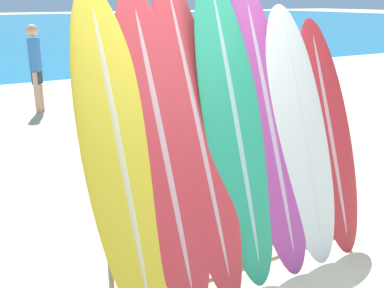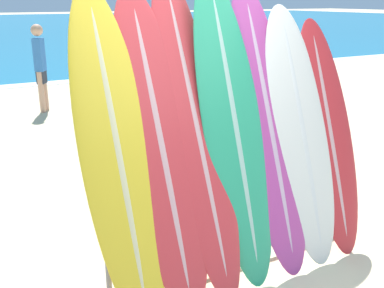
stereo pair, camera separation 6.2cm
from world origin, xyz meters
TOP-DOWN VIEW (x-y plane):
  - surfboard_rack at (0.15, 0.54)m, footprint 2.26×0.04m
  - surfboard_slot_0 at (-0.81, 0.65)m, footprint 0.53×1.04m
  - surfboard_slot_1 at (-0.48, 0.65)m, footprint 0.56×1.07m
  - surfboard_slot_2 at (-0.17, 0.69)m, footprint 0.48×1.17m
  - surfboard_slot_3 at (0.14, 0.64)m, footprint 0.54×0.95m
  - surfboard_slot_4 at (0.49, 0.64)m, footprint 0.55×0.96m
  - surfboard_slot_5 at (0.80, 0.59)m, footprint 0.59×0.86m
  - surfboard_slot_6 at (1.12, 0.58)m, footprint 0.52×0.79m
  - person_mid_beach at (-0.18, 6.99)m, footprint 0.26×0.29m

SIDE VIEW (x-z plane):
  - surfboard_rack at x=0.15m, z-range 0.04..0.88m
  - person_mid_beach at x=-0.18m, z-range 0.08..1.78m
  - surfboard_slot_6 at x=1.12m, z-range 0.00..2.01m
  - surfboard_slot_5 at x=0.80m, z-range 0.00..2.13m
  - surfboard_slot_1 at x=-0.48m, z-range 0.00..2.26m
  - surfboard_slot_0 at x=-0.81m, z-range 0.00..2.28m
  - surfboard_slot_4 at x=0.49m, z-range 0.00..2.30m
  - surfboard_slot_3 at x=0.14m, z-range 0.00..2.39m
  - surfboard_slot_2 at x=-0.17m, z-range 0.00..2.41m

